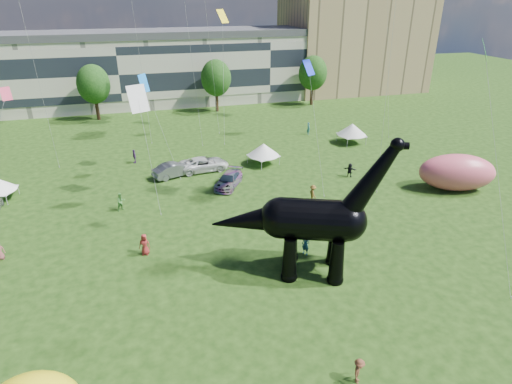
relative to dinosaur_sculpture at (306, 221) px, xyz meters
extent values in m
plane|color=#16330C|center=(-4.82, -3.90, -4.17)|extent=(220.00, 220.00, 0.00)
cube|color=beige|center=(-12.82, 58.10, 1.83)|extent=(78.00, 11.00, 12.00)
cube|color=tan|center=(35.18, 61.10, 6.83)|extent=(28.00, 18.00, 22.00)
cylinder|color=#382314|center=(-16.82, 49.10, -2.57)|extent=(0.56, 0.56, 3.20)
ellipsoid|color=#14380F|center=(-16.82, 49.10, 2.15)|extent=(5.20, 5.20, 6.24)
cylinder|color=#382314|center=(3.18, 49.10, -2.57)|extent=(0.56, 0.56, 3.20)
ellipsoid|color=#14380F|center=(3.18, 49.10, 2.15)|extent=(5.20, 5.20, 6.24)
cylinder|color=#382314|center=(21.18, 49.10, -2.57)|extent=(0.56, 0.56, 3.20)
ellipsoid|color=#14380F|center=(21.18, 49.10, 2.15)|extent=(5.20, 5.20, 6.24)
cone|color=black|center=(-1.47, -0.73, -2.49)|extent=(1.51, 1.51, 3.35)
sphere|color=black|center=(-1.47, -0.73, -3.97)|extent=(1.23, 1.23, 1.23)
cone|color=black|center=(-0.53, 1.55, -2.49)|extent=(1.51, 1.51, 3.35)
sphere|color=black|center=(-0.53, 1.55, -3.97)|extent=(1.23, 1.23, 1.23)
cone|color=black|center=(1.63, -2.00, -2.49)|extent=(1.51, 1.51, 3.35)
sphere|color=black|center=(1.63, -2.00, -3.97)|extent=(1.23, 1.23, 1.23)
cone|color=black|center=(2.57, 0.27, -2.49)|extent=(1.51, 1.51, 3.35)
sphere|color=black|center=(2.57, 0.27, -3.97)|extent=(1.23, 1.23, 1.23)
cylinder|color=black|center=(0.45, -0.18, 0.19)|extent=(5.49, 4.57, 3.02)
sphere|color=black|center=(-1.72, 0.71, 0.19)|extent=(3.02, 3.02, 3.02)
sphere|color=black|center=(2.62, -1.08, 0.19)|extent=(2.90, 2.90, 2.90)
cone|color=black|center=(3.88, -1.60, 3.42)|extent=(4.53, 3.15, 5.92)
sphere|color=black|center=(5.14, -2.11, 5.99)|extent=(0.94, 0.94, 0.94)
cylinder|color=black|center=(5.45, -2.24, 5.93)|extent=(0.91, 0.75, 0.49)
cone|color=black|center=(-3.85, 1.58, -0.18)|extent=(6.36, 4.42, 3.28)
imported|color=slate|center=(-7.37, 21.09, -3.35)|extent=(5.26, 3.36, 1.64)
imported|color=silver|center=(-3.86, 21.92, -3.36)|extent=(6.03, 3.18, 1.62)
imported|color=#595960|center=(-2.04, 16.68, -3.44)|extent=(4.35, 5.35, 1.46)
cube|color=white|center=(3.49, 21.97, -3.07)|extent=(3.88, 3.88, 0.12)
cone|color=white|center=(3.49, 21.97, -2.28)|extent=(4.92, 4.92, 1.49)
cylinder|color=#999999|center=(2.71, 20.16, -3.62)|extent=(0.06, 0.06, 1.10)
cylinder|color=#999999|center=(5.30, 21.19, -3.62)|extent=(0.06, 0.06, 1.10)
cylinder|color=#999999|center=(1.68, 22.76, -3.62)|extent=(0.06, 0.06, 1.10)
cylinder|color=#999999|center=(4.27, 23.79, -3.62)|extent=(0.06, 0.06, 1.10)
cube|color=silver|center=(17.65, 26.40, -3.02)|extent=(3.31, 3.31, 0.13)
cone|color=silver|center=(17.65, 26.40, -2.18)|extent=(4.20, 4.20, 1.57)
cylinder|color=#999999|center=(16.27, 24.86, -3.59)|extent=(0.06, 0.06, 1.15)
cylinder|color=#999999|center=(19.20, 25.03, -3.59)|extent=(0.06, 0.06, 1.15)
cylinder|color=#999999|center=(16.10, 27.78, -3.59)|extent=(0.06, 0.06, 1.15)
cylinder|color=#999999|center=(19.03, 27.95, -3.59)|extent=(0.06, 0.06, 1.15)
cylinder|color=#999999|center=(-24.10, 18.27, -3.67)|extent=(0.05, 0.05, 1.00)
cylinder|color=#999999|center=(-23.51, 20.74, -3.67)|extent=(0.05, 0.05, 1.00)
ellipsoid|color=#E75970|center=(20.88, 9.24, -2.22)|extent=(8.68, 6.37, 3.90)
imported|color=brown|center=(-1.08, -10.43, -3.39)|extent=(1.11, 1.13, 1.56)
imported|color=maroon|center=(-11.42, 5.50, -3.26)|extent=(1.01, 0.80, 1.81)
imported|color=#468D38|center=(-13.21, 14.02, -3.27)|extent=(1.10, 1.03, 1.79)
imported|color=#265C8E|center=(0.91, 1.95, -3.27)|extent=(0.73, 0.79, 1.81)
imported|color=#56306C|center=(-11.64, 26.84, -3.31)|extent=(0.54, 1.05, 1.71)
imported|color=black|center=(11.80, 15.51, -3.36)|extent=(1.46, 1.31, 1.61)
imported|color=brown|center=(5.22, 10.68, -3.28)|extent=(0.68, 1.16, 1.78)
imported|color=teal|center=(13.47, 31.85, -3.27)|extent=(0.52, 0.71, 1.80)
plane|color=blue|center=(-9.65, 23.03, 6.12)|extent=(1.48, 1.80, 1.90)
plane|color=green|center=(12.55, 0.17, 11.39)|extent=(1.42, 1.50, 1.38)
plane|color=yellow|center=(2.08, 36.83, 12.04)|extent=(2.23, 2.06, 1.73)
plane|color=silver|center=(-10.52, 15.55, 6.13)|extent=(2.58, 1.73, 2.40)
plane|color=#152EE7|center=(6.68, 16.79, 7.98)|extent=(1.88, 1.62, 1.48)
plane|color=#F44369|center=(-25.10, 31.06, 4.27)|extent=(1.55, 1.02, 1.51)
camera|label=1|loc=(-10.92, -24.86, 14.86)|focal=30.00mm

